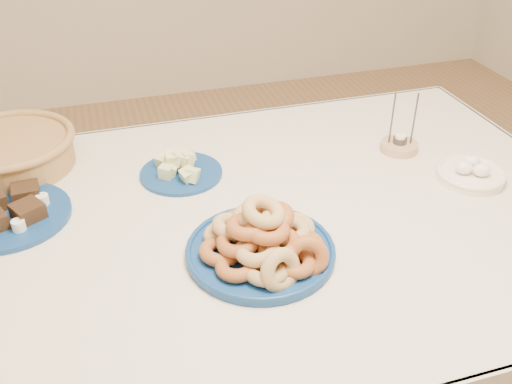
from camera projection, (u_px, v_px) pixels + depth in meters
dining_table at (250, 252)px, 1.39m from camera, size 1.71×1.11×0.75m
donut_platter at (263, 242)px, 1.19m from camera, size 0.38×0.38×0.15m
melon_plate at (180, 168)px, 1.48m from camera, size 0.25×0.25×0.07m
brownie_plate at (9, 213)px, 1.32m from camera, size 0.36×0.36×0.05m
wicker_basket at (9, 150)px, 1.50m from camera, size 0.41×0.41×0.09m
candle_holder at (399, 145)px, 1.59m from camera, size 0.13×0.13×0.17m
egg_bowl at (471, 173)px, 1.46m from camera, size 0.22×0.22×0.06m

